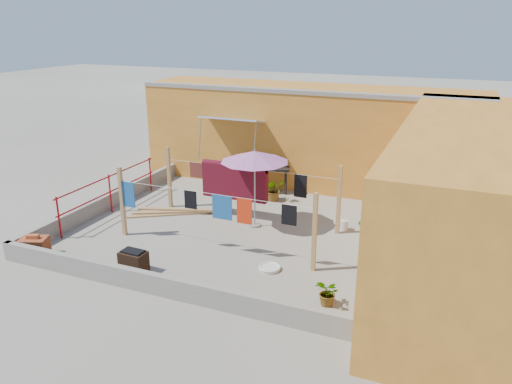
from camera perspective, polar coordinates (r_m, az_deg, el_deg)
ground at (r=13.16m, az=-2.24°, el=-4.29°), size 80.00×80.00×0.00m
wall_back at (r=16.70m, az=6.07°, el=6.49°), size 11.00×3.27×3.21m
wall_right at (r=11.52m, az=21.84°, el=-0.63°), size 2.40×9.00×3.20m
parapet_front at (r=10.26m, az=-10.80°, el=-10.42°), size 8.30×0.16×0.44m
parapet_left at (r=15.14m, az=-16.42°, el=-1.00°), size 0.16×7.30×0.44m
red_railing at (r=14.70m, az=-16.38°, el=0.47°), size 0.05×4.20×1.10m
clothesline_rig at (r=13.41m, az=-2.57°, el=0.81°), size 5.09×2.35×1.80m
patio_umbrella at (r=12.74m, az=-0.15°, el=4.04°), size 2.23×2.23×2.13m
outdoor_table at (r=15.89m, az=0.64°, el=2.75°), size 1.97×1.42×0.83m
brick_stack at (r=12.75m, az=-24.00°, el=-5.72°), size 0.72×0.62×0.52m
lumber_pile at (r=14.32m, az=-9.52°, el=-2.25°), size 2.22×1.34×0.14m
brazier at (r=11.25m, az=-13.81°, el=-7.71°), size 0.58×0.40×0.51m
white_basin at (r=11.11m, az=1.57°, el=-8.65°), size 0.49×0.49×0.09m
water_jug_a at (r=13.26m, az=10.05°, el=-3.75°), size 0.20×0.20×0.31m
water_jug_b at (r=13.01m, az=12.74°, el=-4.32°), size 0.22×0.22×0.35m
green_hose at (r=13.77m, az=12.75°, el=-3.51°), size 0.56×0.56×0.08m
plant_back_a at (r=15.12m, az=2.07°, el=0.29°), size 0.83×0.81×0.70m
plant_back_b at (r=14.19m, az=15.24°, el=-1.75°), size 0.49×0.49×0.67m
plant_right_a at (r=14.44m, az=15.68°, el=-1.14°), size 0.50×0.50×0.80m
plant_right_b at (r=11.15m, az=13.12°, el=-7.47°), size 0.40×0.44×0.65m
plant_right_c at (r=9.83m, az=8.27°, el=-11.34°), size 0.64×0.63×0.54m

